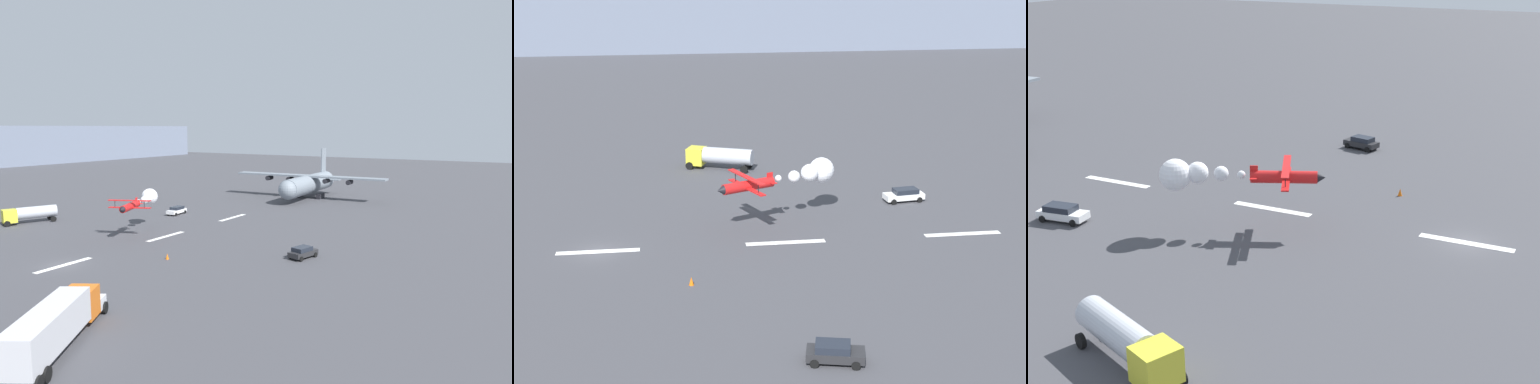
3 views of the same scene
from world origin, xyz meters
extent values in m
plane|color=#424247|center=(0.00, 0.00, 0.00)|extent=(440.00, 440.00, 0.00)
cube|color=white|center=(0.00, 0.00, 0.01)|extent=(8.00, 0.90, 0.01)
cube|color=white|center=(18.39, 0.00, 0.01)|extent=(8.00, 0.90, 0.01)
cube|color=white|center=(36.78, 0.00, 0.01)|extent=(8.00, 0.90, 0.01)
cylinder|color=gray|center=(66.72, -1.44, 3.38)|extent=(23.81, 5.67, 4.37)
sphere|color=gray|center=(54.94, -2.10, 3.38)|extent=(4.15, 4.15, 4.15)
cube|color=gray|center=(66.72, -1.44, 5.35)|extent=(5.24, 37.08, 0.40)
cylinder|color=black|center=(65.76, 8.68, 4.45)|extent=(2.46, 1.23, 1.10)
cylinder|color=black|center=(66.06, 3.15, 4.45)|extent=(2.46, 1.23, 1.10)
cylinder|color=black|center=(66.58, -6.08, 4.45)|extent=(2.46, 1.23, 1.10)
cylinder|color=black|center=(66.88, -11.61, 4.45)|extent=(2.46, 1.23, 1.10)
cube|color=gray|center=(76.62, -0.89, 8.57)|extent=(2.81, 0.45, 6.00)
cube|color=gray|center=(76.62, -0.89, 3.68)|extent=(2.50, 9.10, 0.24)
cube|color=black|center=(67.87, -4.07, 0.60)|extent=(3.25, 1.18, 1.20)
cube|color=black|center=(67.57, 1.29, 0.60)|extent=(3.25, 1.18, 1.20)
cylinder|color=red|center=(15.11, 4.08, 4.84)|extent=(5.70, 3.35, 1.09)
cube|color=red|center=(14.93, 4.00, 4.69)|extent=(3.32, 6.35, 0.12)
cube|color=red|center=(14.93, 4.00, 5.79)|extent=(3.32, 6.35, 0.12)
cylinder|color=black|center=(15.88, 1.87, 5.24)|extent=(0.08, 0.08, 1.10)
cylinder|color=black|center=(13.98, 6.13, 5.24)|extent=(0.08, 0.08, 1.10)
cube|color=red|center=(17.48, 5.14, 5.29)|extent=(0.68, 0.38, 1.10)
cube|color=red|center=(17.48, 5.14, 4.89)|extent=(1.37, 2.07, 0.08)
cone|color=black|center=(12.17, 2.76, 4.84)|extent=(1.02, 1.13, 0.93)
sphere|color=white|center=(18.45, 5.64, 5.02)|extent=(0.70, 0.70, 0.70)
sphere|color=white|center=(20.19, 6.09, 5.02)|extent=(1.28, 1.28, 1.28)
sphere|color=white|center=(22.02, 7.01, 5.09)|extent=(1.90, 1.90, 1.90)
sphere|color=white|center=(23.79, 8.00, 5.04)|extent=(2.07, 2.07, 2.07)
sphere|color=white|center=(23.55, 8.17, 5.01)|extent=(2.76, 2.76, 2.76)
cube|color=silver|center=(-8.82, -15.50, 1.10)|extent=(2.65, 2.97, 1.10)
cube|color=orange|center=(-10.53, -16.52, 1.85)|extent=(3.34, 3.38, 2.60)
cube|color=silver|center=(-16.00, -19.78, 2.30)|extent=(10.16, 7.44, 2.80)
cylinder|color=black|center=(-9.28, -14.32, 0.55)|extent=(1.12, 0.86, 1.10)
cylinder|color=black|center=(-19.53, -20.44, 0.55)|extent=(1.12, 0.86, 1.10)
cylinder|color=black|center=(-8.00, -16.47, 0.55)|extent=(1.12, 0.86, 1.10)
cylinder|color=black|center=(-18.25, -22.58, 0.55)|extent=(1.12, 0.86, 1.10)
cylinder|color=black|center=(-19.28, -23.20, 0.55)|extent=(1.12, 0.86, 1.10)
cube|color=yellow|center=(10.81, 28.89, 1.60)|extent=(2.94, 3.05, 2.20)
cylinder|color=#B7BCC6|center=(14.89, 27.24, 1.85)|extent=(6.91, 4.42, 2.10)
cylinder|color=black|center=(9.80, 28.00, 0.50)|extent=(1.05, 0.67, 1.00)
cylinder|color=black|center=(16.77, 25.19, 0.50)|extent=(1.05, 0.67, 1.00)
cylinder|color=black|center=(10.70, 30.22, 0.50)|extent=(1.05, 0.67, 1.00)
cylinder|color=black|center=(17.66, 27.42, 0.50)|extent=(1.05, 0.67, 1.00)
cube|color=#262628|center=(18.34, -23.64, 0.65)|extent=(4.45, 2.70, 0.65)
cube|color=#1E232D|center=(18.14, -23.59, 1.25)|extent=(2.80, 2.18, 0.55)
cylinder|color=black|center=(19.95, -23.09, 0.32)|extent=(0.67, 0.36, 0.64)
cylinder|color=black|center=(17.13, -22.43, 0.32)|extent=(0.67, 0.36, 0.64)
cylinder|color=black|center=(19.54, -24.85, 0.32)|extent=(0.67, 0.36, 0.64)
cylinder|color=black|center=(16.72, -24.18, 0.32)|extent=(0.67, 0.36, 0.64)
cube|color=white|center=(33.93, 11.21, 0.65)|extent=(4.77, 2.37, 0.65)
cube|color=#1E232D|center=(34.12, 11.24, 1.25)|extent=(2.94, 1.99, 0.55)
cylinder|color=black|center=(32.45, 10.11, 0.32)|extent=(0.66, 0.30, 0.64)
cylinder|color=black|center=(35.63, 10.52, 0.32)|extent=(0.66, 0.30, 0.64)
cylinder|color=black|center=(32.22, 11.90, 0.32)|extent=(0.66, 0.30, 0.64)
cylinder|color=black|center=(35.40, 12.31, 0.32)|extent=(0.66, 0.30, 0.64)
cone|color=orange|center=(-7.50, -9.16, 0.38)|extent=(0.44, 0.44, 0.75)
cone|color=orange|center=(8.70, -9.01, 0.38)|extent=(0.44, 0.44, 0.75)
camera|label=1|loc=(-36.53, -50.12, 16.82)|focal=33.76mm
camera|label=2|loc=(7.23, -71.62, 28.24)|focal=54.64mm
camera|label=3|loc=(-11.30, 57.30, 24.05)|focal=50.98mm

